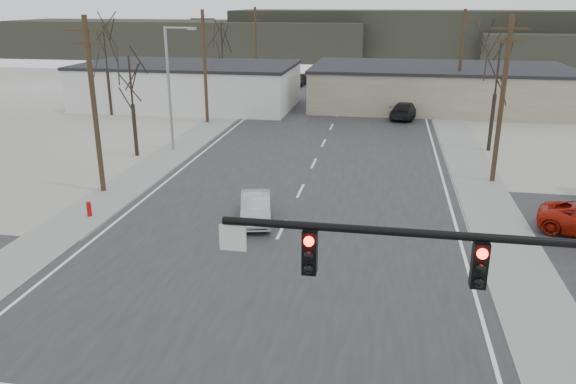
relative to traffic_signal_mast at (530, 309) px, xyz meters
name	(u,v)px	position (x,y,z in m)	size (l,w,h in m)	color
ground	(241,315)	(-7.89, 6.20, -4.67)	(140.00, 140.00, 0.00)	silver
main_road	(303,186)	(-7.89, 21.20, -4.65)	(18.00, 110.00, 0.05)	#242426
cross_road	(241,314)	(-7.89, 6.20, -4.65)	(90.00, 10.00, 0.04)	#242426
sidewalk_left	(168,157)	(-18.49, 26.20, -4.64)	(3.00, 90.00, 0.06)	gray
sidewalk_right	(473,171)	(2.71, 26.20, -4.64)	(3.00, 90.00, 0.06)	gray
traffic_signal_mast	(530,309)	(0.00, 0.00, 0.00)	(8.95, 0.43, 7.20)	black
fire_hydrant	(89,209)	(-18.09, 14.20, -4.22)	(0.24, 0.24, 0.87)	#A50C0C
building_left_far	(189,85)	(-23.89, 46.20, -2.42)	(22.30, 12.30, 4.50)	silver
building_right_far	(439,87)	(2.11, 50.20, -2.52)	(26.30, 14.30, 4.30)	tan
upole_left_b	(94,103)	(-19.39, 18.20, 0.55)	(2.20, 0.30, 10.00)	#3F2F1D
upole_left_c	(205,65)	(-19.39, 38.20, 0.55)	(2.20, 0.30, 10.00)	#3F2F1D
upole_left_d	(256,48)	(-19.39, 58.20, 0.55)	(2.20, 0.30, 10.00)	#3F2F1D
upole_right_a	(502,98)	(3.61, 24.20, 0.55)	(2.20, 0.30, 10.00)	#3F2F1D
upole_right_b	(461,61)	(3.61, 46.20, 0.55)	(2.20, 0.30, 10.00)	#3F2F1D
streetlight_main	(171,82)	(-18.69, 28.20, 0.41)	(2.40, 0.25, 9.00)	gray
tree_left_near	(131,83)	(-20.89, 26.20, 0.55)	(3.30, 3.30, 7.35)	#30251D
tree_right_mid	(498,71)	(4.61, 32.20, 1.26)	(3.74, 3.74, 8.33)	#30251D
tree_left_far	(222,42)	(-21.89, 52.20, 1.61)	(3.96, 3.96, 8.82)	#30251D
tree_right_far	(481,48)	(7.11, 58.20, 0.91)	(3.52, 3.52, 7.84)	#30251D
tree_left_mid	(105,50)	(-29.89, 40.20, 1.61)	(3.96, 3.96, 8.82)	#30251D
hill_left	(186,39)	(-42.89, 98.20, -1.17)	(70.00, 18.00, 7.00)	#333026
hill_center	(446,35)	(7.11, 102.20, -0.17)	(80.00, 18.00, 9.00)	#333026
sedan_crossing	(256,208)	(-9.41, 15.15, -3.93)	(1.47, 4.22, 1.39)	#93989C
car_far_a	(405,110)	(-1.36, 43.36, -3.84)	(2.20, 5.41, 1.57)	black
car_far_b	(298,80)	(-14.88, 63.18, -3.85)	(1.83, 4.56, 1.55)	black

